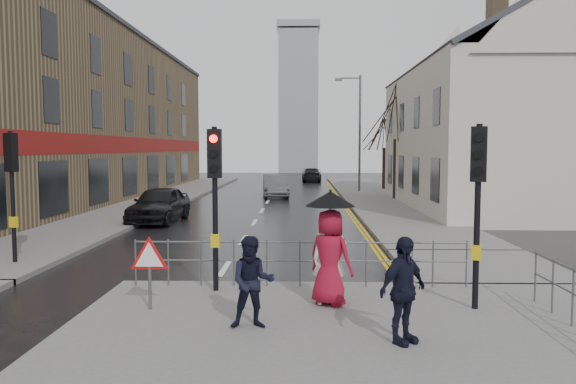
# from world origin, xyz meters

# --- Properties ---
(ground) EXTENTS (120.00, 120.00, 0.00)m
(ground) POSITION_xyz_m (0.00, 0.00, 0.00)
(ground) COLOR black
(ground) RESTS_ON ground
(near_pavement) EXTENTS (10.00, 9.00, 0.14)m
(near_pavement) POSITION_xyz_m (3.00, -3.50, 0.07)
(near_pavement) COLOR #605E5B
(near_pavement) RESTS_ON ground
(left_pavement) EXTENTS (4.00, 44.00, 0.14)m
(left_pavement) POSITION_xyz_m (-6.50, 23.00, 0.07)
(left_pavement) COLOR #605E5B
(left_pavement) RESTS_ON ground
(right_pavement) EXTENTS (4.00, 40.00, 0.14)m
(right_pavement) POSITION_xyz_m (6.50, 25.00, 0.07)
(right_pavement) COLOR #605E5B
(right_pavement) RESTS_ON ground
(pavement_bridge_right) EXTENTS (4.00, 4.20, 0.14)m
(pavement_bridge_right) POSITION_xyz_m (6.50, 3.00, 0.07)
(pavement_bridge_right) COLOR #605E5B
(pavement_bridge_right) RESTS_ON ground
(building_left_terrace) EXTENTS (8.00, 42.00, 10.00)m
(building_left_terrace) POSITION_xyz_m (-12.00, 22.00, 5.00)
(building_left_terrace) COLOR #776345
(building_left_terrace) RESTS_ON ground
(building_right_cream) EXTENTS (9.00, 16.40, 10.10)m
(building_right_cream) POSITION_xyz_m (12.00, 18.00, 4.78)
(building_right_cream) COLOR beige
(building_right_cream) RESTS_ON ground
(church_tower) EXTENTS (5.00, 5.00, 18.00)m
(church_tower) POSITION_xyz_m (1.50, 62.00, 9.00)
(church_tower) COLOR gray
(church_tower) RESTS_ON ground
(traffic_signal_near_left) EXTENTS (0.28, 0.27, 3.40)m
(traffic_signal_near_left) POSITION_xyz_m (0.20, 0.20, 2.46)
(traffic_signal_near_left) COLOR black
(traffic_signal_near_left) RESTS_ON near_pavement
(traffic_signal_near_right) EXTENTS (0.34, 0.33, 3.40)m
(traffic_signal_near_right) POSITION_xyz_m (5.20, -1.00, 2.46)
(traffic_signal_near_right) COLOR black
(traffic_signal_near_right) RESTS_ON near_pavement
(traffic_signal_far_left) EXTENTS (0.34, 0.33, 3.40)m
(traffic_signal_far_left) POSITION_xyz_m (-5.50, 3.00, 2.46)
(traffic_signal_far_left) COLOR black
(traffic_signal_far_left) RESTS_ON left_pavement
(guard_railing_front) EXTENTS (7.14, 0.04, 1.00)m
(guard_railing_front) POSITION_xyz_m (1.95, 0.60, 0.86)
(guard_railing_front) COLOR #595B5E
(guard_railing_front) RESTS_ON near_pavement
(warning_sign) EXTENTS (0.80, 0.07, 1.35)m
(warning_sign) POSITION_xyz_m (-0.80, -1.21, 1.04)
(warning_sign) COLOR #595B5E
(warning_sign) RESTS_ON near_pavement
(street_lamp) EXTENTS (1.83, 0.25, 8.00)m
(street_lamp) POSITION_xyz_m (5.82, 28.00, 4.71)
(street_lamp) COLOR #595B5E
(street_lamp) RESTS_ON right_pavement
(tree_near) EXTENTS (2.40, 2.40, 6.58)m
(tree_near) POSITION_xyz_m (7.50, 22.00, 5.14)
(tree_near) COLOR #2F231A
(tree_near) RESTS_ON right_pavement
(tree_far) EXTENTS (2.40, 2.40, 5.64)m
(tree_far) POSITION_xyz_m (8.00, 30.00, 4.42)
(tree_far) COLOR #2F231A
(tree_far) RESTS_ON right_pavement
(pedestrian_a) EXTENTS (0.65, 0.43, 1.77)m
(pedestrian_a) POSITION_xyz_m (2.52, -0.76, 1.02)
(pedestrian_a) COLOR white
(pedestrian_a) RESTS_ON near_pavement
(pedestrian_b) EXTENTS (0.79, 0.65, 1.52)m
(pedestrian_b) POSITION_xyz_m (1.18, -2.22, 0.90)
(pedestrian_b) COLOR black
(pedestrian_b) RESTS_ON near_pavement
(pedestrian_with_umbrella) EXTENTS (1.06, 0.96, 2.16)m
(pedestrian_with_umbrella) POSITION_xyz_m (2.52, -0.81, 1.29)
(pedestrian_with_umbrella) COLOR maroon
(pedestrian_with_umbrella) RESTS_ON near_pavement
(pedestrian_d) EXTENTS (0.99, 0.92, 1.64)m
(pedestrian_d) POSITION_xyz_m (3.52, -2.90, 0.96)
(pedestrian_d) COLOR black
(pedestrian_d) RESTS_ON near_pavement
(car_parked) EXTENTS (2.07, 4.54, 1.51)m
(car_parked) POSITION_xyz_m (-4.00, 12.00, 0.76)
(car_parked) COLOR black
(car_parked) RESTS_ON ground
(car_mid) EXTENTS (1.94, 4.49, 1.44)m
(car_mid) POSITION_xyz_m (0.31, 24.24, 0.72)
(car_mid) COLOR #4A4D4F
(car_mid) RESTS_ON ground
(car_far) EXTENTS (1.82, 4.40, 1.27)m
(car_far) POSITION_xyz_m (2.88, 41.04, 0.64)
(car_far) COLOR black
(car_far) RESTS_ON ground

